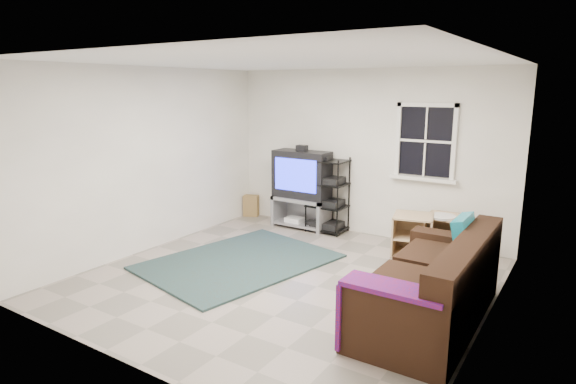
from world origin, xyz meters
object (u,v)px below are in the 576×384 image
Objects in this scene: tv_unit at (302,183)px; side_table_left at (413,234)px; av_rack at (327,200)px; sofa at (433,289)px; side_table_right at (446,232)px.

side_table_left is at bearing -11.84° from tv_unit.
av_rack is 1.95× the size of side_table_left.
tv_unit is 2.14m from side_table_left.
sofa is at bearing -37.30° from tv_unit.
tv_unit is at bearing 177.56° from side_table_right.
av_rack is at bearing 176.49° from side_table_right.
sofa is (2.37, -2.18, -0.18)m from av_rack.
side_table_left is at bearing 114.39° from sofa.
av_rack is 1.96m from side_table_right.
sofa is at bearing -42.66° from av_rack.
av_rack is at bearing 1.99° from tv_unit.
tv_unit is 2.30× the size of side_table_right.
side_table_right is (0.36, 0.33, 0.01)m from side_table_left.
tv_unit is 0.64× the size of sofa.
sofa is at bearing -78.43° from side_table_right.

